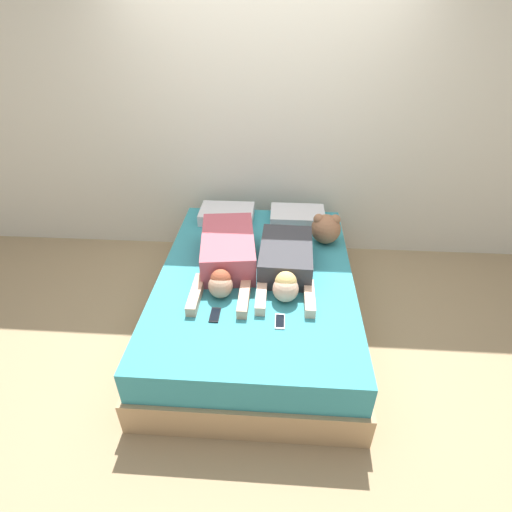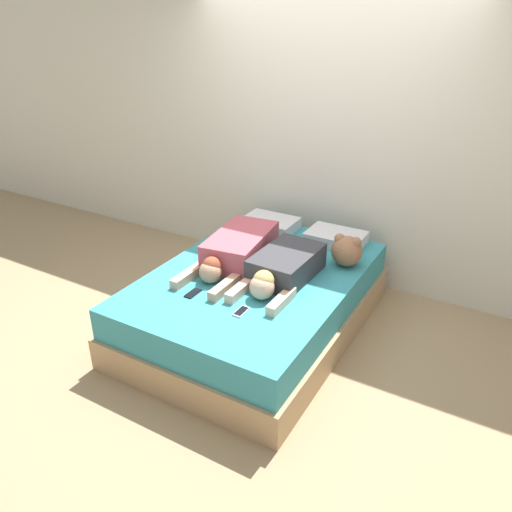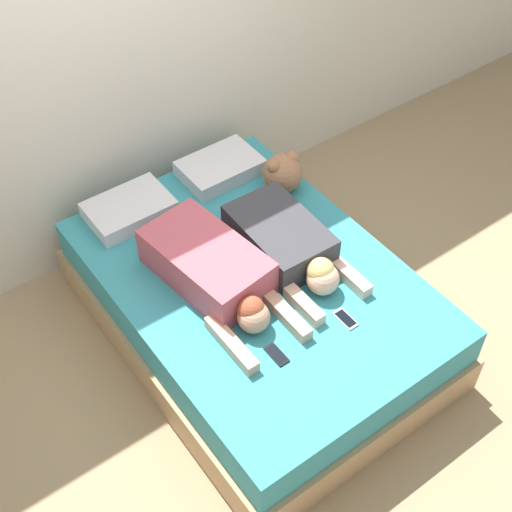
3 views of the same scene
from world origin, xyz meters
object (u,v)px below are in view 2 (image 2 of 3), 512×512
Objects in this scene: pillow_head_right at (336,238)px; plush_toy at (347,250)px; person_right at (282,268)px; pillow_head_left at (270,223)px; cell_phone_right at (241,311)px; cell_phone_left at (193,293)px; bed at (256,301)px; person_left at (236,250)px.

plush_toy is at bearing -56.95° from pillow_head_right.
plush_toy is at bearing 55.34° from person_right.
cell_phone_right is at bearing -69.21° from pillow_head_left.
cell_phone_left is 0.43m from cell_phone_right.
plush_toy is (0.88, -0.35, 0.08)m from pillow_head_left.
pillow_head_right is at bearing 68.51° from bed.
person_left reaches higher than cell_phone_left.
person_right is at bearing 0.97° from bed.
pillow_head_left is 1.90× the size of plush_toy.
pillow_head_left is (-0.33, 0.83, 0.31)m from bed.
pillow_head_left is 1.00× the size of pillow_head_right.
person_right is (0.22, 0.00, 0.35)m from bed.
person_right is 6.31× the size of cell_phone_right.
cell_phone_right is at bearing -4.39° from cell_phone_left.
cell_phone_left is at bearing -91.13° from person_left.
pillow_head_left is at bearing 97.59° from person_left.
person_right is 0.55m from cell_phone_right.
person_left reaches higher than pillow_head_left.
person_right is at bearing 86.61° from cell_phone_right.
cell_phone_left is 1.27m from plush_toy.
pillow_head_right is at bearing 123.05° from plush_toy.
bed is 0.42m from person_right.
cell_phone_left is (-0.57, -1.33, -0.05)m from pillow_head_right.
bed is at bearing -179.03° from person_right.
bed is 0.62m from cell_phone_right.
person_left reaches higher than bed.
plush_toy is at bearing 41.09° from bed.
plush_toy is at bearing 27.46° from person_left.
pillow_head_left is at bearing 93.83° from cell_phone_left.
cell_phone_right is (-0.14, -1.36, -0.05)m from pillow_head_right.
pillow_head_right is 1.37m from cell_phone_right.
person_right is at bearing -56.40° from pillow_head_left.
pillow_head_left is 0.47× the size of person_left.
plush_toy reaches higher than pillow_head_left.
person_right is 6.31× the size of cell_phone_left.
plush_toy is (0.23, -0.35, 0.08)m from pillow_head_right.
plush_toy is (0.36, 1.02, 0.13)m from cell_phone_right.
person_right reaches higher than bed.
pillow_head_right is at bearing 84.29° from cell_phone_right.
person_right reaches higher than cell_phone_right.
cell_phone_left reaches higher than bed.
cell_phone_left is at bearing -132.45° from person_right.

